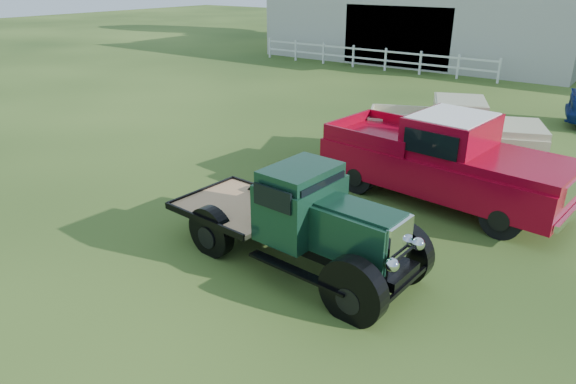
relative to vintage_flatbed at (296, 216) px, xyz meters
The scene contains 6 objects.
ground 1.39m from the vintage_flatbed, 144.02° to the right, with size 120.00×120.00×0.00m, color #1D3512.
shed_left 26.64m from the vintage_flatbed, 107.12° to the left, with size 18.80×10.20×5.60m, color #A7A394, non-canonical shape.
fence_rail 21.32m from the vintage_flatbed, 114.46° to the left, with size 14.20×0.16×1.20m, color white, non-canonical shape.
vintage_flatbed is the anchor object (origin of this frame).
red_pickup 4.43m from the vintage_flatbed, 76.30° to the left, with size 5.71×2.19×2.08m, color maroon, non-canonical shape.
white_pickup 7.01m from the vintage_flatbed, 87.42° to the left, with size 4.81×1.87×1.77m, color #BCB892, non-canonical shape.
Camera 1 is at (5.55, -6.09, 4.92)m, focal length 32.00 mm.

